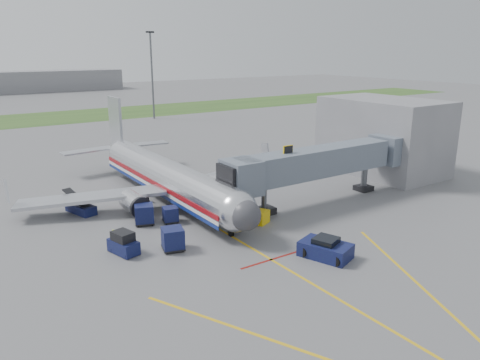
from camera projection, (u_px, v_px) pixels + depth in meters
ground at (243, 243)px, 41.09m from camera, size 400.00×400.00×0.00m
grass_strip at (33, 119)px, 112.84m from camera, size 300.00×25.00×0.01m
apron_markings at (299, 276)px, 35.19m from camera, size 21.52×50.00×0.01m
airliner at (167, 176)px, 52.53m from camera, size 32.10×35.67×10.25m
jet_bridge at (315, 163)px, 50.80m from camera, size 25.30×4.00×6.90m
terminal at (383, 136)px, 63.88m from camera, size 10.00×16.00×10.00m
light_mast_right at (152, 73)px, 111.44m from camera, size 2.00×0.44×20.40m
pushback_tug at (325, 249)px, 38.23m from camera, size 3.71×4.65×1.69m
baggage_tug at (123, 244)px, 38.88m from camera, size 2.09×3.03×1.92m
baggage_cart_a at (144, 214)px, 45.36m from camera, size 2.32×2.32×1.96m
baggage_cart_b at (173, 239)px, 39.50m from camera, size 2.19×2.19×1.93m
baggage_cart_c at (170, 215)px, 45.89m from camera, size 1.73×1.73×1.54m
belt_loader at (81, 208)px, 48.59m from camera, size 2.45×4.61×2.18m
ground_power_cart at (261, 217)px, 45.60m from camera, size 1.89×1.63×1.27m
ramp_worker at (115, 238)px, 40.15m from camera, size 0.65×0.70×1.59m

